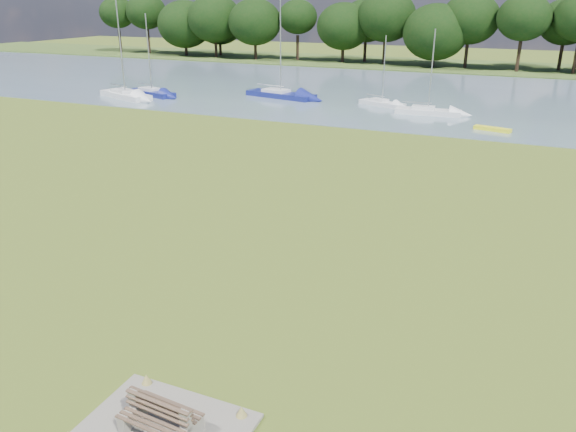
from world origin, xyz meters
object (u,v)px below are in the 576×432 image
at_px(bench_pair, 160,417).
at_px(kayak, 492,129).
at_px(sailboat_6, 152,91).
at_px(sailboat_4, 382,102).
at_px(sailboat_1, 280,93).
at_px(sailboat_5, 125,93).
at_px(sailboat_7, 427,110).

distance_m(bench_pair, kayak, 39.94).
bearing_deg(sailboat_6, sailboat_4, 27.49).
bearing_deg(kayak, bench_pair, -82.91).
distance_m(kayak, sailboat_1, 24.36).
bearing_deg(sailboat_5, sailboat_7, 27.59).
relative_size(kayak, sailboat_5, 0.29).
xyz_separation_m(kayak, sailboat_7, (-6.29, 4.92, 0.29)).
bearing_deg(sailboat_7, kayak, -41.55).
relative_size(bench_pair, sailboat_5, 0.20).
distance_m(kayak, sailboat_7, 7.99).
distance_m(sailboat_1, sailboat_4, 11.60).
relative_size(kayak, sailboat_4, 0.44).
distance_m(sailboat_6, sailboat_7, 30.52).
bearing_deg(sailboat_4, bench_pair, -58.44).
xyz_separation_m(sailboat_1, sailboat_7, (16.69, -3.19, -0.06)).
bearing_deg(sailboat_1, sailboat_5, -142.87).
height_order(bench_pair, kayak, bench_pair).
bearing_deg(sailboat_7, sailboat_6, 179.06).
xyz_separation_m(bench_pair, sailboat_4, (-6.80, 47.26, -0.08)).
xyz_separation_m(sailboat_1, sailboat_5, (-15.45, -7.10, 0.03)).
xyz_separation_m(sailboat_1, sailboat_4, (11.59, -0.54, -0.10)).
xyz_separation_m(kayak, sailboat_5, (-38.42, 1.01, 0.38)).
xyz_separation_m(bench_pair, sailboat_5, (-33.83, 40.69, 0.05)).
relative_size(sailboat_1, sailboat_5, 1.02).
height_order(sailboat_1, sailboat_7, sailboat_1).
bearing_deg(kayak, sailboat_6, -171.84).
relative_size(kayak, sailboat_1, 0.29).
relative_size(kayak, sailboat_7, 0.39).
bearing_deg(sailboat_6, sailboat_1, 36.75).
bearing_deg(kayak, sailboat_5, -167.82).
relative_size(sailboat_1, sailboat_7, 1.35).
relative_size(bench_pair, sailboat_1, 0.19).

